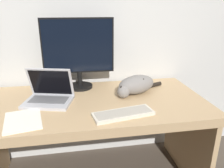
{
  "coord_description": "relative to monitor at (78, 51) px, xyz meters",
  "views": [
    {
      "loc": [
        -0.1,
        -1.01,
        1.33
      ],
      "look_at": [
        0.13,
        0.35,
        0.84
      ],
      "focal_mm": 35.0,
      "sensor_mm": 36.0,
      "label": 1
    }
  ],
  "objects": [
    {
      "name": "monitor",
      "position": [
        0.0,
        0.0,
        0.0
      ],
      "size": [
        0.55,
        0.2,
        0.54
      ],
      "color": "black",
      "rests_on": "desk"
    },
    {
      "name": "cat",
      "position": [
        0.41,
        -0.2,
        -0.23
      ],
      "size": [
        0.42,
        0.29,
        0.14
      ],
      "rotation": [
        0.0,
        0.0,
        0.4
      ],
      "color": "gray",
      "rests_on": "desk"
    },
    {
      "name": "desk",
      "position": [
        0.08,
        -0.28,
        -0.44
      ],
      "size": [
        1.58,
        0.78,
        0.71
      ],
      "color": "tan",
      "rests_on": "ground_plane"
    },
    {
      "name": "laptop",
      "position": [
        -0.22,
        -0.25,
        -0.25
      ],
      "size": [
        0.36,
        0.3,
        0.23
      ],
      "rotation": [
        0.0,
        0.0,
        -0.26
      ],
      "color": "#B7B7BC",
      "rests_on": "desk"
    },
    {
      "name": "external_keyboard",
      "position": [
        0.24,
        -0.53,
        -0.28
      ],
      "size": [
        0.39,
        0.19,
        0.02
      ],
      "rotation": [
        0.0,
        0.0,
        0.18
      ],
      "color": "beige",
      "rests_on": "desk"
    },
    {
      "name": "wall_back",
      "position": [
        0.08,
        0.17,
        0.29
      ],
      "size": [
        6.4,
        0.06,
        2.6
      ],
      "color": "silver",
      "rests_on": "ground_plane"
    },
    {
      "name": "paper_notepad",
      "position": [
        -0.34,
        -0.5,
        -0.29
      ],
      "size": [
        0.25,
        0.3,
        0.01
      ],
      "color": "white",
      "rests_on": "desk"
    }
  ]
}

